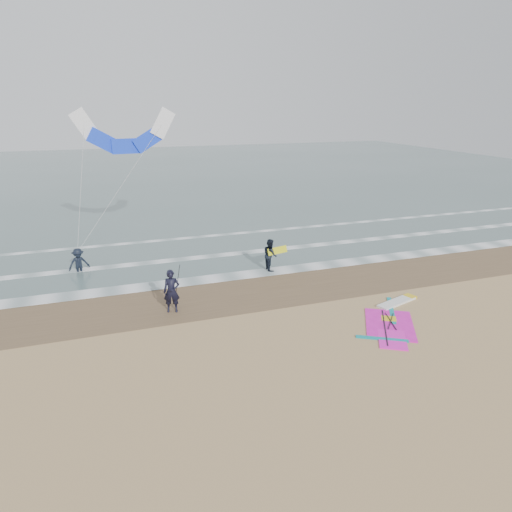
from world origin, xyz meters
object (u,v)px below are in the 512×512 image
object	(u,v)px
person_wading	(78,258)
windsurf_rig	(393,318)
person_walking	(270,255)
person_standing	(172,291)
surf_kite	(125,135)

from	to	relation	value
person_wading	windsurf_rig	bearing A→B (deg)	-52.39
windsurf_rig	person_walking	bearing A→B (deg)	111.36
windsurf_rig	person_wading	xyz separation A→B (m)	(-13.33, 10.74, 0.85)
person_standing	surf_kite	distance (m)	12.09
person_wading	surf_kite	xyz separation A→B (m)	(3.35, 3.49, 6.38)
person_walking	person_standing	bearing A→B (deg)	121.91
person_standing	surf_kite	bearing A→B (deg)	107.78
person_standing	person_walking	bearing A→B (deg)	44.23
person_wading	surf_kite	world-z (taller)	surf_kite
windsurf_rig	surf_kite	bearing A→B (deg)	125.04
windsurf_rig	surf_kite	size ratio (longest dim) A/B	0.63
windsurf_rig	person_standing	bearing A→B (deg)	156.85
person_wading	person_walking	bearing A→B (deg)	-30.27
person_standing	surf_kite	size ratio (longest dim) A/B	0.26
person_walking	surf_kite	xyz separation A→B (m)	(-6.99, 6.60, 6.34)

